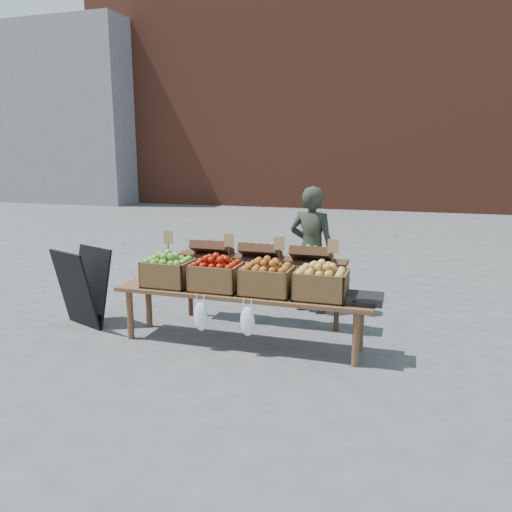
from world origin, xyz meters
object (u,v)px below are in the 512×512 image
(vendor, at_px, (312,250))
(crate_russet_pears, at_px, (216,277))
(weighing_scale, at_px, (365,299))
(chalkboard_sign, at_px, (83,287))
(display_bench, at_px, (242,318))
(crate_red_apples, at_px, (267,281))
(crate_golden_apples, at_px, (169,273))
(crate_green_apples, at_px, (321,285))
(back_table, at_px, (260,280))

(vendor, xyz_separation_m, crate_russet_pears, (-0.73, -1.35, -0.08))
(weighing_scale, bearing_deg, crate_russet_pears, 180.00)
(vendor, xyz_separation_m, chalkboard_sign, (-2.40, -1.33, -0.33))
(display_bench, height_order, crate_red_apples, crate_red_apples)
(vendor, bearing_deg, crate_golden_apples, 55.60)
(crate_golden_apples, height_order, crate_green_apples, same)
(display_bench, relative_size, weighing_scale, 7.94)
(crate_russet_pears, xyz_separation_m, weighing_scale, (1.52, 0.00, -0.10))
(display_bench, bearing_deg, vendor, 71.21)
(vendor, height_order, weighing_scale, vendor)
(display_bench, bearing_deg, weighing_scale, 0.00)
(chalkboard_sign, distance_m, crate_red_apples, 2.23)
(crate_red_apples, distance_m, crate_green_apples, 0.55)
(display_bench, xyz_separation_m, crate_green_apples, (0.82, 0.00, 0.42))
(back_table, xyz_separation_m, crate_golden_apples, (-0.81, -0.72, 0.19))
(crate_golden_apples, relative_size, crate_red_apples, 1.00)
(chalkboard_sign, bearing_deg, display_bench, 20.46)
(chalkboard_sign, relative_size, display_bench, 0.34)
(weighing_scale, bearing_deg, crate_red_apples, 180.00)
(display_bench, distance_m, crate_russet_pears, 0.51)
(crate_green_apples, bearing_deg, crate_russet_pears, 180.00)
(back_table, distance_m, crate_red_apples, 0.80)
(chalkboard_sign, xyz_separation_m, crate_russet_pears, (1.67, -0.02, 0.25))
(vendor, relative_size, crate_golden_apples, 3.17)
(back_table, bearing_deg, chalkboard_sign, -159.96)
(vendor, relative_size, back_table, 0.75)
(crate_golden_apples, height_order, crate_red_apples, same)
(vendor, height_order, crate_red_apples, vendor)
(crate_russet_pears, bearing_deg, crate_red_apples, 0.00)
(crate_russet_pears, bearing_deg, vendor, 61.46)
(vendor, distance_m, crate_golden_apples, 1.87)
(chalkboard_sign, bearing_deg, vendor, 50.03)
(back_table, relative_size, weighing_scale, 6.18)
(back_table, xyz_separation_m, crate_green_apples, (0.84, -0.72, 0.19))
(chalkboard_sign, relative_size, back_table, 0.44)
(chalkboard_sign, distance_m, crate_russet_pears, 1.68)
(back_table, relative_size, crate_red_apples, 4.20)
(crate_russet_pears, bearing_deg, crate_golden_apples, 180.00)
(chalkboard_sign, xyz_separation_m, crate_red_apples, (2.22, -0.02, 0.25))
(chalkboard_sign, xyz_separation_m, crate_golden_apples, (1.12, -0.02, 0.25))
(crate_green_apples, xyz_separation_m, weighing_scale, (0.43, 0.00, -0.10))
(crate_green_apples, bearing_deg, crate_golden_apples, 180.00)
(back_table, bearing_deg, crate_golden_apples, -138.29)
(back_table, relative_size, display_bench, 0.78)
(chalkboard_sign, distance_m, crate_green_apples, 2.78)
(crate_russet_pears, height_order, crate_red_apples, same)
(display_bench, xyz_separation_m, crate_red_apples, (0.28, 0.00, 0.42))
(crate_golden_apples, bearing_deg, display_bench, 0.00)
(crate_golden_apples, distance_m, crate_russet_pears, 0.55)
(chalkboard_sign, relative_size, crate_russet_pears, 1.84)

